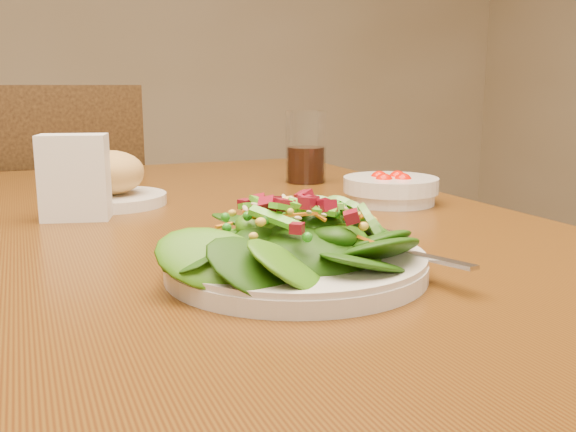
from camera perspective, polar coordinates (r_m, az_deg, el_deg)
The scene contains 7 objects.
dining_table at distance 0.89m, azimuth -6.91°, elevation -7.27°, with size 0.90×1.40×0.75m.
chair_far at distance 1.76m, azimuth -19.83°, elevation -3.58°, with size 0.45×0.45×0.93m.
salad_plate at distance 0.63m, azimuth 1.47°, elevation -2.73°, with size 0.26×0.26×0.07m.
bread_plate at distance 1.04m, azimuth -15.49°, elevation 2.86°, with size 0.17×0.17×0.09m.
tomato_bowl at distance 1.03m, azimuth 9.10°, elevation 2.37°, with size 0.15×0.15×0.05m.
drinking_glass at distance 1.23m, azimuth 1.59°, elevation 5.69°, with size 0.08×0.08×0.14m.
napkin_holder at distance 0.93m, azimuth -18.45°, elevation 3.48°, with size 0.10×0.07×0.12m.
Camera 1 is at (-0.22, -0.81, 0.93)m, focal length 40.00 mm.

